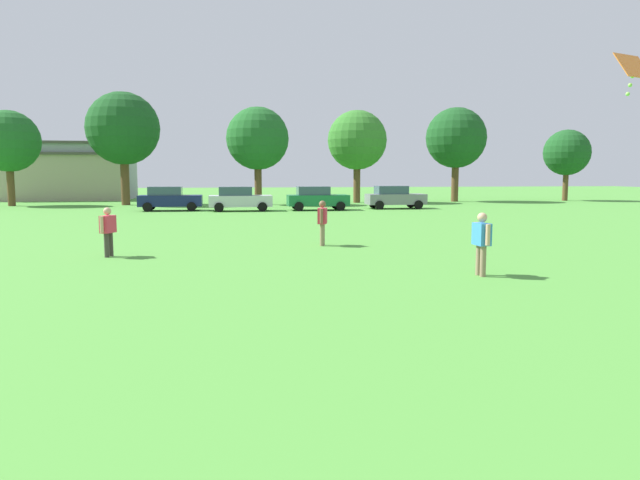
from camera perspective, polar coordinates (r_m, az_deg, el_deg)
The scene contains 17 objects.
ground_plane at distance 28.41m, azimuth -12.23°, elevation 1.20°, with size 160.00×160.00×0.00m, color #4C9338.
adult_bystander at distance 15.14m, azimuth 15.63°, elevation 0.15°, with size 0.32×0.77×1.61m.
bystander_near_trees at distance 19.10m, azimuth -20.16°, elevation 1.16°, with size 0.46×0.69×1.54m.
bystander_midfield at distance 20.76m, azimuth 0.24°, elevation 2.09°, with size 0.43×0.75×1.62m.
kite at distance 17.07m, azimuth 28.42°, elevation 14.59°, with size 1.12×0.78×1.06m.
parked_car_navy_0 at distance 41.68m, azimuth -14.62°, elevation 3.98°, with size 4.30×2.02×1.68m.
parked_car_silver_1 at distance 40.43m, azimuth -7.96°, elevation 4.06°, with size 4.30×2.02×1.68m.
parked_car_green_2 at distance 40.99m, azimuth -0.33°, elevation 4.15°, with size 4.30×2.02×1.68m.
parked_car_gray_3 at distance 43.14m, azimuth 7.35°, elevation 4.22°, with size 4.30×2.02×1.68m.
tree_far_left at distance 52.45m, azimuth -28.37°, elevation 8.55°, with size 4.85×4.85×7.56m.
tree_left at distance 50.40m, azimuth -18.83°, elevation 10.32°, with size 5.88×5.88×9.17m.
tree_center_left at distance 48.64m, azimuth -6.17°, elevation 9.89°, with size 5.16×5.16×8.04m.
tree_center_right at distance 51.76m, azimuth 3.68°, elevation 9.77°, with size 5.21×5.21×8.12m.
tree_right at distance 55.14m, azimuth 13.26°, elevation 9.74°, with size 5.51×5.51×8.59m.
tree_far_right at distance 60.05m, azimuth 23.15°, elevation 7.91°, with size 4.31×4.31×6.71m.
house_left at distance 63.07m, azimuth -23.26°, elevation 6.24°, with size 11.79×8.66×5.59m.
house_right at distance 63.20m, azimuth -23.71°, elevation 5.75°, with size 12.61×9.16×4.55m.
Camera 1 is at (1.59, 1.75, 2.59)m, focal length 32.48 mm.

